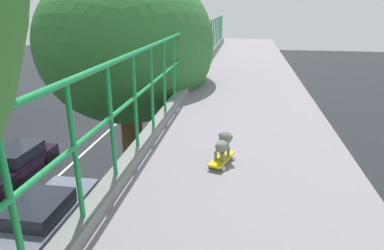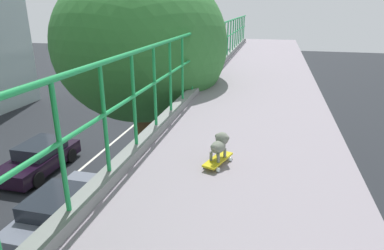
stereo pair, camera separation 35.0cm
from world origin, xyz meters
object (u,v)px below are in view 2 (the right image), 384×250
(car_black_sixth, at_px, (39,158))
(toy_skateboard, at_px, (218,160))
(car_grey_fifth, at_px, (62,209))
(city_bus, at_px, (155,70))
(small_dog, at_px, (220,144))

(car_black_sixth, height_order, toy_skateboard, toy_skateboard)
(car_grey_fifth, height_order, city_bus, city_bus)
(car_black_sixth, bearing_deg, car_grey_fifth, -44.53)
(small_dog, bearing_deg, city_bus, 111.63)
(car_black_sixth, xyz_separation_m, small_dog, (9.64, -8.32, 5.12))
(car_black_sixth, relative_size, city_bus, 0.36)
(car_black_sixth, xyz_separation_m, city_bus, (-0.05, 16.11, 1.15))
(car_grey_fifth, xyz_separation_m, car_black_sixth, (-3.46, 3.40, 0.00))
(city_bus, relative_size, small_dog, 33.23)
(city_bus, distance_m, small_dog, 26.58)
(car_black_sixth, bearing_deg, city_bus, 90.17)
(car_grey_fifth, distance_m, city_bus, 19.86)
(car_black_sixth, distance_m, city_bus, 16.15)
(toy_skateboard, relative_size, small_dog, 1.50)
(car_grey_fifth, height_order, toy_skateboard, toy_skateboard)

